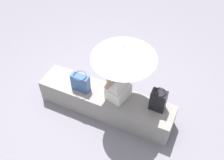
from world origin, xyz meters
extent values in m
plane|color=slate|center=(0.00, 0.00, 0.00)|extent=(14.00, 14.00, 0.00)
cube|color=gray|center=(0.00, 0.00, 0.22)|extent=(2.24, 0.50, 0.44)
cube|color=beige|center=(0.20, 0.04, 0.55)|extent=(0.35, 0.40, 0.22)
cube|color=beige|center=(0.20, 0.04, 0.90)|extent=(0.27, 0.36, 0.48)
sphere|color=#9E7051|center=(0.20, 0.04, 1.24)|extent=(0.20, 0.20, 0.20)
cylinder|color=#9E7051|center=(0.15, -0.15, 0.92)|extent=(0.21, 0.11, 0.32)
cylinder|color=#9E7051|center=(0.24, 0.24, 0.92)|extent=(0.21, 0.11, 0.32)
cylinder|color=#B7B7BC|center=(0.27, 0.03, 0.97)|extent=(0.02, 0.02, 1.06)
cone|color=silver|center=(0.27, 0.03, 1.39)|extent=(0.90, 0.90, 0.20)
sphere|color=#B7B7BC|center=(0.27, 0.03, 1.51)|extent=(0.03, 0.03, 0.03)
cube|color=#335184|center=(-0.41, -0.07, 0.59)|extent=(0.29, 0.12, 0.29)
torus|color=#335184|center=(-0.41, -0.07, 0.75)|extent=(0.21, 0.21, 0.01)
cube|color=black|center=(0.82, 0.08, 0.61)|extent=(0.23, 0.16, 0.35)
torus|color=black|center=(0.82, 0.08, 0.81)|extent=(0.17, 0.17, 0.01)
camera|label=1|loc=(1.23, -2.45, 3.68)|focal=42.94mm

